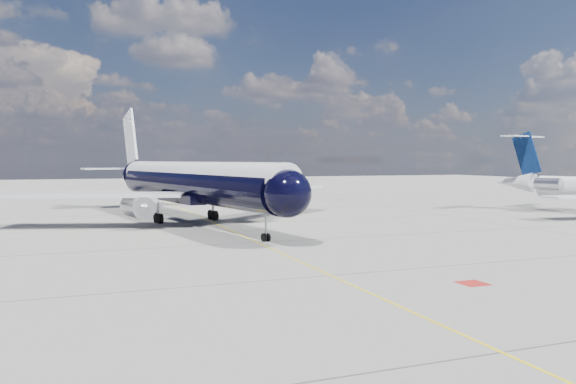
# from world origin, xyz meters

# --- Properties ---
(ground) EXTENTS (320.00, 320.00, 0.00)m
(ground) POSITION_xyz_m (0.00, 30.00, 0.00)
(ground) COLOR gray
(ground) RESTS_ON ground
(taxiway_centerline) EXTENTS (0.16, 160.00, 0.01)m
(taxiway_centerline) POSITION_xyz_m (0.00, 25.00, 0.00)
(taxiway_centerline) COLOR yellow
(taxiway_centerline) RESTS_ON ground
(red_marking) EXTENTS (1.60, 1.60, 0.01)m
(red_marking) POSITION_xyz_m (6.80, -10.00, 0.00)
(red_marking) COLOR maroon
(red_marking) RESTS_ON ground
(main_airliner) EXTENTS (41.85, 51.52, 14.96)m
(main_airliner) POSITION_xyz_m (-2.60, 28.87, 4.64)
(main_airliner) COLOR black
(main_airliner) RESTS_ON ground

